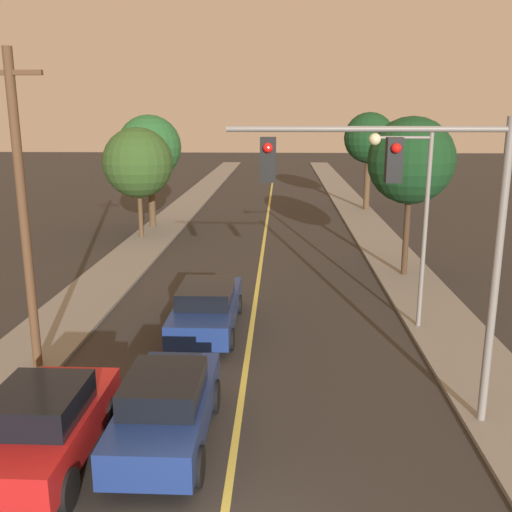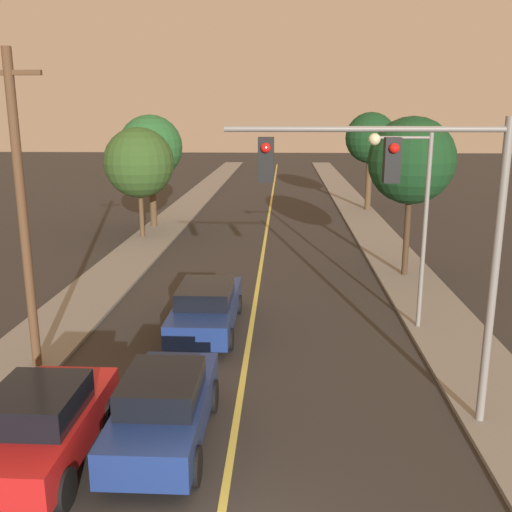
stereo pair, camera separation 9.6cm
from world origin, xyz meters
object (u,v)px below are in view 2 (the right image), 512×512
at_px(car_near_lane_second, 207,306).
at_px(tree_left_near, 139,163).
at_px(car_near_lane_front, 164,407).
at_px(utility_pole_left, 22,210).
at_px(streetlamp_right, 410,202).
at_px(tree_right_far, 371,138).
at_px(car_outer_lane_front, 42,425).
at_px(tree_left_far, 151,148).
at_px(traffic_signal_mast, 411,209).
at_px(tree_right_near, 411,161).

distance_m(car_near_lane_second, tree_left_near, 15.20).
bearing_deg(car_near_lane_front, utility_pole_left, 140.89).
height_order(utility_pole_left, tree_left_near, utility_pole_left).
relative_size(streetlamp_right, tree_right_far, 0.89).
height_order(car_outer_lane_front, tree_left_far, tree_left_far).
bearing_deg(tree_left_near, traffic_signal_mast, -61.40).
height_order(traffic_signal_mast, streetlamp_right, traffic_signal_mast).
xyz_separation_m(car_outer_lane_front, traffic_signal_mast, (7.21, 1.96, 3.96)).
bearing_deg(car_near_lane_second, tree_left_near, 111.63).
relative_size(car_near_lane_front, tree_right_near, 0.67).
xyz_separation_m(car_near_lane_front, car_near_lane_second, (0.00, 6.52, -0.04)).
relative_size(traffic_signal_mast, utility_pole_left, 0.80).
distance_m(streetlamp_right, utility_pole_left, 11.04).
height_order(tree_left_far, tree_right_near, tree_left_far).
distance_m(car_outer_lane_front, tree_right_near, 17.49).
relative_size(car_near_lane_front, car_outer_lane_front, 1.06).
xyz_separation_m(traffic_signal_mast, tree_right_far, (3.42, 29.36, 0.29)).
bearing_deg(car_near_lane_front, tree_left_far, 103.25).
height_order(car_outer_lane_front, utility_pole_left, utility_pole_left).
relative_size(car_near_lane_second, tree_right_far, 0.75).
relative_size(streetlamp_right, utility_pole_left, 0.74).
relative_size(car_near_lane_front, tree_left_near, 0.73).
bearing_deg(tree_right_near, car_outer_lane_front, -125.02).
xyz_separation_m(car_near_lane_front, tree_left_far, (-5.53, 23.46, 3.99)).
xyz_separation_m(car_near_lane_front, car_outer_lane_front, (-2.20, -0.86, 0.03)).
relative_size(traffic_signal_mast, tree_right_near, 1.00).
relative_size(car_near_lane_front, traffic_signal_mast, 0.67).
distance_m(traffic_signal_mast, tree_right_far, 29.56).
relative_size(car_near_lane_second, tree_right_near, 0.78).
bearing_deg(traffic_signal_mast, tree_right_far, 83.35).
height_order(car_near_lane_second, tree_right_near, tree_right_near).
bearing_deg(tree_left_near, tree_left_far, 91.17).
distance_m(car_near_lane_second, utility_pole_left, 6.32).
height_order(tree_left_near, tree_right_far, tree_right_far).
bearing_deg(streetlamp_right, car_near_lane_front, -132.20).
relative_size(tree_left_far, tree_right_far, 0.97).
bearing_deg(car_near_lane_front, traffic_signal_mast, 12.29).
relative_size(tree_left_far, tree_right_near, 1.01).
xyz_separation_m(car_near_lane_front, utility_pole_left, (-4.20, 3.42, 3.52)).
bearing_deg(tree_left_far, tree_right_near, -38.42).
xyz_separation_m(traffic_signal_mast, tree_left_far, (-10.53, 22.37, 0.00)).
bearing_deg(tree_left_near, streetlamp_right, -48.78).
relative_size(traffic_signal_mast, streetlamp_right, 1.08).
bearing_deg(utility_pole_left, car_near_lane_second, 36.38).
relative_size(car_near_lane_second, traffic_signal_mast, 0.78).
bearing_deg(streetlamp_right, traffic_signal_mast, -102.19).
bearing_deg(tree_right_far, traffic_signal_mast, -96.65).
distance_m(car_outer_lane_front, tree_left_far, 24.87).
height_order(utility_pole_left, tree_right_far, utility_pole_left).
distance_m(tree_left_far, tree_right_near, 16.71).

